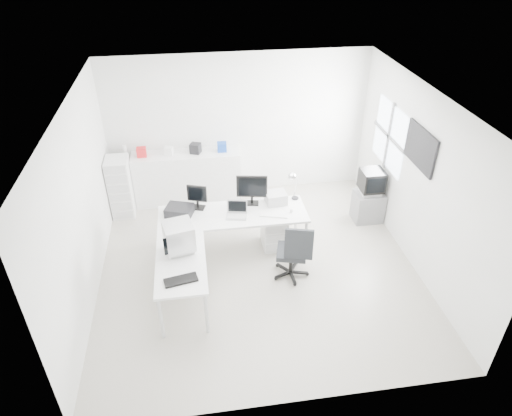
{
  "coord_description": "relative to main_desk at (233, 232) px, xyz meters",
  "views": [
    {
      "loc": [
        -0.87,
        -5.66,
        4.86
      ],
      "look_at": [
        0.0,
        0.2,
        1.0
      ],
      "focal_mm": 32.0,
      "sensor_mm": 36.0,
      "label": 1
    }
  ],
  "objects": [
    {
      "name": "left_wall",
      "position": [
        -2.16,
        -0.47,
        1.02
      ],
      "size": [
        0.02,
        5.0,
        2.8
      ],
      "primitive_type": "cube",
      "color": "white",
      "rests_on": "floor"
    },
    {
      "name": "clutter_box_b",
      "position": [
        -1.01,
        1.77,
        0.72
      ],
      "size": [
        0.18,
        0.17,
        0.15
      ],
      "primitive_type": "cube",
      "rotation": [
        0.0,
        0.0,
        -0.29
      ],
      "color": "silver",
      "rests_on": "sideboard"
    },
    {
      "name": "main_desk",
      "position": [
        0.0,
        0.0,
        0.0
      ],
      "size": [
        2.4,
        0.8,
        0.75
      ],
      "primitive_type": null,
      "color": "silver",
      "rests_on": "floor"
    },
    {
      "name": "ceiling",
      "position": [
        0.34,
        -0.47,
        2.42
      ],
      "size": [
        5.0,
        5.0,
        0.01
      ],
      "primitive_type": "cube",
      "color": "white",
      "rests_on": "back_wall"
    },
    {
      "name": "back_wall",
      "position": [
        0.34,
        2.03,
        1.02
      ],
      "size": [
        5.0,
        0.02,
        2.8
      ],
      "primitive_type": "cube",
      "color": "white",
      "rests_on": "floor"
    },
    {
      "name": "clutter_bottle",
      "position": [
        -1.81,
        1.81,
        0.75
      ],
      "size": [
        0.07,
        0.07,
        0.22
      ],
      "primitive_type": "cylinder",
      "color": "silver",
      "rests_on": "sideboard"
    },
    {
      "name": "office_chair",
      "position": [
        0.82,
        -0.75,
        0.13
      ],
      "size": [
        0.71,
        0.71,
        1.01
      ],
      "primitive_type": null,
      "rotation": [
        0.0,
        0.0,
        -0.26
      ],
      "color": "#292B2F",
      "rests_on": "floor"
    },
    {
      "name": "clutter_box_a",
      "position": [
        -1.51,
        1.77,
        0.73
      ],
      "size": [
        0.18,
        0.16,
        0.17
      ],
      "primitive_type": "cube",
      "rotation": [
        0.0,
        0.0,
        0.03
      ],
      "color": "red",
      "rests_on": "sideboard"
    },
    {
      "name": "drawer_pedestal",
      "position": [
        0.7,
        0.05,
        -0.08
      ],
      "size": [
        0.4,
        0.5,
        0.6
      ],
      "primitive_type": "cube",
      "color": "silver",
      "rests_on": "floor"
    },
    {
      "name": "inkjet_printer",
      "position": [
        -0.85,
        0.1,
        0.45
      ],
      "size": [
        0.5,
        0.44,
        0.15
      ],
      "primitive_type": "cube",
      "rotation": [
        0.0,
        0.0,
        -0.33
      ],
      "color": "black",
      "rests_on": "main_desk"
    },
    {
      "name": "filing_cabinet",
      "position": [
        -1.94,
        1.43,
        0.2
      ],
      "size": [
        0.41,
        0.48,
        1.16
      ],
      "primitive_type": "cube",
      "color": "silver",
      "rests_on": "floor"
    },
    {
      "name": "clutter_box_d",
      "position": [
        -0.01,
        1.77,
        0.73
      ],
      "size": [
        0.18,
        0.16,
        0.17
      ],
      "primitive_type": "cube",
      "rotation": [
        0.0,
        0.0,
        -0.05
      ],
      "color": "#16409F",
      "rests_on": "sideboard"
    },
    {
      "name": "white_keyboard",
      "position": [
        0.65,
        -0.15,
        0.38
      ],
      "size": [
        0.47,
        0.25,
        0.02
      ],
      "primitive_type": "cube",
      "rotation": [
        0.0,
        0.0,
        -0.27
      ],
      "color": "silver",
      "rests_on": "main_desk"
    },
    {
      "name": "crt_monitor",
      "position": [
        -0.85,
        -0.85,
        0.61
      ],
      "size": [
        0.49,
        0.49,
        0.47
      ],
      "primitive_type": null,
      "rotation": [
        0.0,
        0.0,
        0.21
      ],
      "color": "#B7B7BA",
      "rests_on": "side_desk"
    },
    {
      "name": "right_wall",
      "position": [
        2.84,
        -0.47,
        1.02
      ],
      "size": [
        0.02,
        5.0,
        2.8
      ],
      "primitive_type": "cube",
      "color": "white",
      "rests_on": "floor"
    },
    {
      "name": "wall_picture",
      "position": [
        2.81,
        -0.37,
        1.52
      ],
      "size": [
        0.04,
        0.9,
        0.6
      ],
      "primitive_type": null,
      "color": "black",
      "rests_on": "right_wall"
    },
    {
      "name": "lcd_monitor_large",
      "position": [
        0.35,
        0.25,
        0.64
      ],
      "size": [
        0.53,
        0.29,
        0.53
      ],
      "primitive_type": null,
      "rotation": [
        0.0,
        0.0,
        -0.17
      ],
      "color": "black",
      "rests_on": "main_desk"
    },
    {
      "name": "black_keyboard",
      "position": [
        -0.85,
        -1.5,
        0.39
      ],
      "size": [
        0.47,
        0.26,
        0.03
      ],
      "primitive_type": "cube",
      "rotation": [
        0.0,
        0.0,
        0.2
      ],
      "color": "black",
      "rests_on": "side_desk"
    },
    {
      "name": "laser_printer",
      "position": [
        0.75,
        0.22,
        0.47
      ],
      "size": [
        0.36,
        0.32,
        0.19
      ],
      "primitive_type": "cube",
      "rotation": [
        0.0,
        0.0,
        0.09
      ],
      "color": "#B6B6B6",
      "rests_on": "main_desk"
    },
    {
      "name": "floor",
      "position": [
        0.34,
        -0.47,
        -0.38
      ],
      "size": [
        5.0,
        5.0,
        0.01
      ],
      "primitive_type": "cube",
      "color": "beige",
      "rests_on": "ground"
    },
    {
      "name": "tv_cabinet",
      "position": [
        2.56,
        0.57,
        -0.09
      ],
      "size": [
        0.52,
        0.42,
        0.57
      ],
      "primitive_type": "cube",
      "color": "slate",
      "rests_on": "floor"
    },
    {
      "name": "lcd_monitor_small",
      "position": [
        -0.55,
        0.25,
        0.58
      ],
      "size": [
        0.37,
        0.28,
        0.41
      ],
      "primitive_type": null,
      "rotation": [
        0.0,
        0.0,
        -0.34
      ],
      "color": "black",
      "rests_on": "main_desk"
    },
    {
      "name": "white_mouse",
      "position": [
        0.95,
        -0.1,
        0.41
      ],
      "size": [
        0.06,
        0.06,
        0.06
      ],
      "primitive_type": "sphere",
      "color": "silver",
      "rests_on": "main_desk"
    },
    {
      "name": "laptop",
      "position": [
        0.05,
        -0.1,
        0.5
      ],
      "size": [
        0.43,
        0.44,
        0.24
      ],
      "primitive_type": null,
      "rotation": [
        0.0,
        0.0,
        -0.21
      ],
      "color": "#B7B7BA",
      "rests_on": "main_desk"
    },
    {
      "name": "crt_tv",
      "position": [
        2.56,
        0.57,
        0.42
      ],
      "size": [
        0.5,
        0.48,
        0.45
      ],
      "primitive_type": null,
      "color": "black",
      "rests_on": "tv_cabinet"
    },
    {
      "name": "desk_lamp",
      "position": [
        1.1,
        0.3,
        0.6
      ],
      "size": [
        0.18,
        0.18,
        0.44
      ],
      "primitive_type": null,
      "rotation": [
        0.0,
        0.0,
        0.24
      ],
      "color": "silver",
      "rests_on": "main_desk"
    },
    {
      "name": "window",
      "position": [
        2.82,
        0.73,
        1.23
      ],
      "size": [
        0.02,
        1.2,
        1.1
      ],
      "primitive_type": null,
      "color": "white",
      "rests_on": "right_wall"
    },
    {
      "name": "side_desk",
      "position": [
        -0.85,
        -1.1,
        0.0
      ],
      "size": [
        0.7,
        1.4,
        0.75
      ],
      "primitive_type": null,
      "color": "silver",
      "rests_on": "floor"
    },
    {
      "name": "clutter_box_c",
      "position": [
        -0.51,
        1.77,
        0.74
      ],
      "size": [
        0.24,
        0.23,
        0.19
      ],
      "primitive_type": "cube",
      "rotation": [
        0.0,
        0.0,
        -0.38
      ],
      "color": "black",
      "rests_on": "sideboard"
    },
    {
      "name": "sideboard",
      "position": [
        -0.71,
        1.77,
        0.13
      ],
      "size": [
        2.04,
        0.51,
        1.02
      ],
      "primitive_type": "cube",
      "color": "silver",
      "rests_on": "floor"
    }
  ]
}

